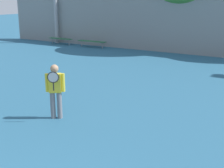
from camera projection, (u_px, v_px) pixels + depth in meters
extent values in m
cylinder|color=slate|center=(53.00, 105.00, 8.81)|extent=(0.14, 0.14, 0.77)
cylinder|color=slate|center=(60.00, 105.00, 8.81)|extent=(0.14, 0.14, 0.77)
cube|color=yellow|center=(55.00, 83.00, 8.63)|extent=(0.40, 0.36, 0.53)
cylinder|color=yellow|center=(47.00, 83.00, 8.63)|extent=(0.10, 0.10, 0.52)
cylinder|color=yellow|center=(63.00, 83.00, 8.64)|extent=(0.10, 0.10, 0.52)
sphere|color=tan|center=(54.00, 69.00, 8.53)|extent=(0.22, 0.22, 0.22)
cylinder|color=black|center=(54.00, 86.00, 8.37)|extent=(0.03, 0.03, 0.22)
torus|color=black|center=(53.00, 77.00, 8.30)|extent=(0.28, 0.19, 0.31)
cylinder|color=silver|center=(53.00, 77.00, 8.30)|extent=(0.23, 0.15, 0.27)
cube|color=#28663D|center=(92.00, 41.00, 21.54)|extent=(2.18, 0.40, 0.04)
cylinder|color=gray|center=(82.00, 44.00, 22.04)|extent=(0.06, 0.06, 0.40)
cylinder|color=gray|center=(102.00, 45.00, 21.16)|extent=(0.06, 0.06, 0.40)
cube|color=#28663D|center=(60.00, 39.00, 22.96)|extent=(1.97, 0.40, 0.04)
cylinder|color=gray|center=(53.00, 41.00, 23.42)|extent=(0.06, 0.06, 0.40)
cylinder|color=gray|center=(69.00, 42.00, 22.62)|extent=(0.06, 0.06, 0.40)
cylinder|color=brown|center=(186.00, 28.00, 20.35)|extent=(0.43, 0.43, 2.89)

